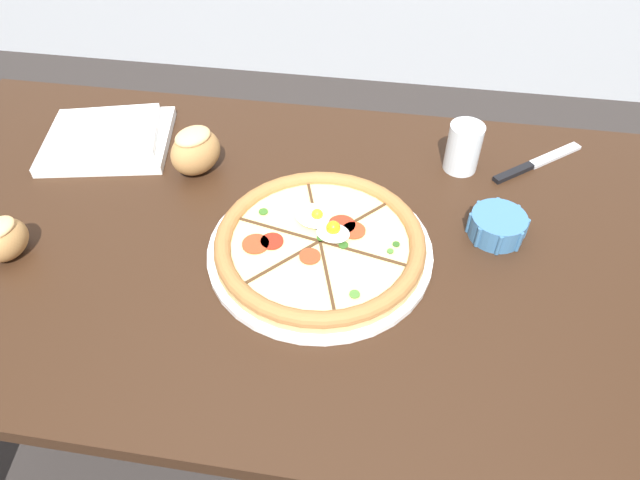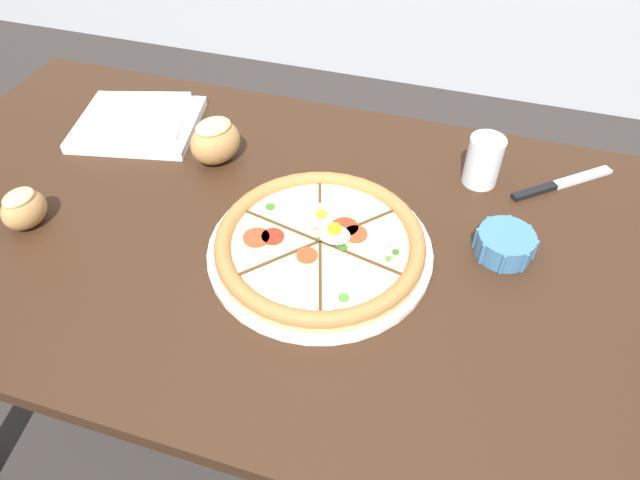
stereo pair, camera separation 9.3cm
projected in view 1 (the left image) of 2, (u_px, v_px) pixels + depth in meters
ground_plane at (293, 432)px, 1.52m from camera, size 12.00×12.00×0.00m
dining_table at (281, 271)px, 1.06m from camera, size 1.52×0.82×0.75m
pizza at (320, 244)px, 0.94m from camera, size 0.37×0.37×0.05m
ramekin_bowl at (497, 225)px, 0.97m from camera, size 0.10×0.10×0.04m
napkin_folded at (107, 138)px, 1.16m from camera, size 0.28×0.25×0.04m
bread_piece_near at (4, 239)px, 0.93m from camera, size 0.08×0.09×0.07m
bread_piece_mid at (195, 150)px, 1.08m from camera, size 0.12×0.13×0.09m
knife_main at (537, 163)px, 1.12m from camera, size 0.18×0.16×0.01m
water_glass at (463, 150)px, 1.09m from camera, size 0.07×0.07×0.10m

